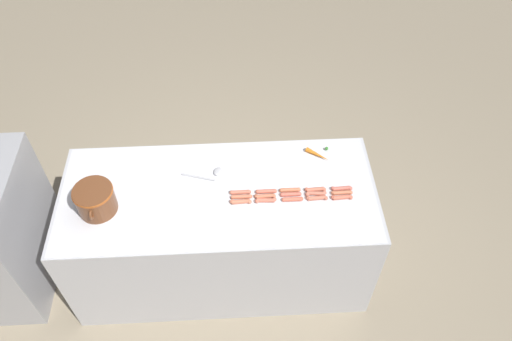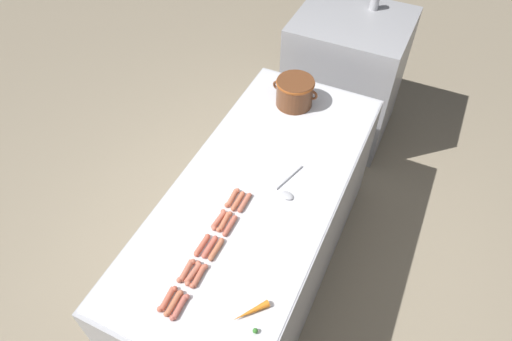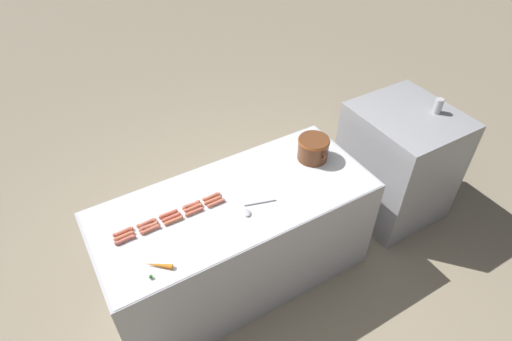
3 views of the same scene
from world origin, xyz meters
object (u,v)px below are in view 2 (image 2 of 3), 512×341
object	(u,v)px
hot_dog_6	(193,273)
soda_can	(375,1)
hot_dog_12	(216,249)
hot_dog_13	(230,226)
hot_dog_0	(167,299)
bean_pot	(295,91)
hot_dog_1	(186,271)
serving_spoon	(288,189)
hot_dog_2	(202,245)
hot_dog_3	(219,220)
hot_dog_4	(232,198)
carrot	(251,313)
hot_dog_7	(210,247)
hot_dog_11	(199,276)
hot_dog_10	(180,307)
hot_dog_8	(224,222)
hot_dog_5	(174,303)
hot_dog_14	(245,203)
back_cabinet	(344,77)
hot_dog_9	(238,201)

from	to	relation	value
hot_dog_6	soda_can	bearing A→B (deg)	86.31
hot_dog_12	hot_dog_13	xyz separation A→B (m)	(-0.00, 0.15, 0.00)
hot_dog_0	bean_pot	bearing A→B (deg)	89.91
hot_dog_1	serving_spoon	world-z (taller)	hot_dog_1
hot_dog_2	hot_dog_3	xyz separation A→B (m)	(0.00, 0.16, 0.00)
hot_dog_13	hot_dog_4	bearing A→B (deg)	113.65
hot_dog_6	carrot	distance (m)	0.32
bean_pot	hot_dog_7	bearing A→B (deg)	-88.18
hot_dog_11	hot_dog_10	bearing A→B (deg)	-90.09
hot_dog_7	hot_dog_8	bearing A→B (deg)	91.93
hot_dog_12	bean_pot	size ratio (longest dim) A/B	0.45
hot_dog_12	hot_dog_5	bearing A→B (deg)	-96.81
serving_spoon	hot_dog_11	bearing A→B (deg)	-104.79
hot_dog_13	hot_dog_14	world-z (taller)	same
hot_dog_8	hot_dog_13	world-z (taller)	same
back_cabinet	hot_dog_0	bearing A→B (deg)	-92.59
hot_dog_1	carrot	size ratio (longest dim) A/B	0.86
hot_dog_5	hot_dog_6	world-z (taller)	same
back_cabinet	hot_dog_10	distance (m)	2.40
hot_dog_4	hot_dog_10	distance (m)	0.63
hot_dog_1	hot_dog_7	size ratio (longest dim) A/B	1.00
hot_dog_3	carrot	size ratio (longest dim) A/B	0.86
hot_dog_10	hot_dog_13	distance (m)	0.47
back_cabinet	hot_dog_8	distance (m)	1.93
hot_dog_5	hot_dog_8	size ratio (longest dim) A/B	1.00
hot_dog_10	bean_pot	size ratio (longest dim) A/B	0.45
hot_dog_1	hot_dog_6	size ratio (longest dim) A/B	1.00
hot_dog_6	hot_dog_7	bearing A→B (deg)	89.71
hot_dog_2	serving_spoon	bearing A→B (deg)	64.30
hot_dog_5	hot_dog_14	world-z (taller)	same
hot_dog_6	hot_dog_5	bearing A→B (deg)	-90.88
hot_dog_8	hot_dog_4	bearing A→B (deg)	102.56
hot_dog_7	hot_dog_8	distance (m)	0.16
carrot	hot_dog_10	bearing A→B (deg)	-159.76
bean_pot	serving_spoon	size ratio (longest dim) A/B	1.11
hot_dog_1	hot_dog_8	world-z (taller)	same
hot_dog_2	hot_dog_10	world-z (taller)	same
hot_dog_2	hot_dog_9	distance (m)	0.31
hot_dog_10	hot_dog_14	distance (m)	0.63
hot_dog_13	hot_dog_5	bearing A→B (deg)	-94.28
hot_dog_4	hot_dog_14	size ratio (longest dim) A/B	1.00
hot_dog_3	serving_spoon	xyz separation A→B (m)	(0.24, 0.33, -0.01)
carrot	soda_can	world-z (taller)	soda_can
hot_dog_1	hot_dog_13	distance (m)	0.31
hot_dog_4	carrot	xyz separation A→B (m)	(0.36, -0.52, 0.00)
hot_dog_6	hot_dog_13	distance (m)	0.30
back_cabinet	hot_dog_13	size ratio (longest dim) A/B	7.76
back_cabinet	hot_dog_12	xyz separation A→B (m)	(-0.03, -2.05, 0.37)
hot_dog_13	bean_pot	distance (m)	1.02
hot_dog_10	serving_spoon	xyz separation A→B (m)	(0.17, 0.80, -0.01)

